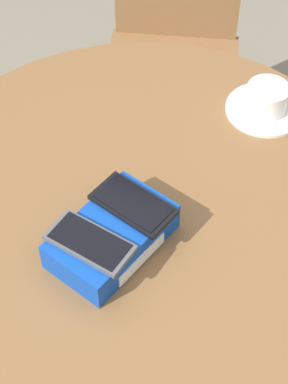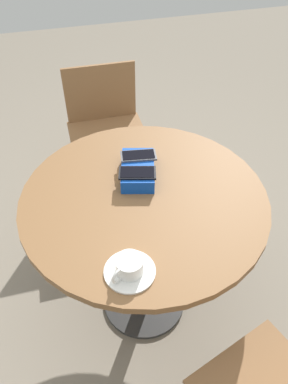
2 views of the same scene
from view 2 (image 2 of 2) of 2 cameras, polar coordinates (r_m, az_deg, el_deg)
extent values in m
plane|color=gray|center=(2.05, 0.00, -16.25)|extent=(8.00, 8.00, 0.00)
cylinder|color=#2D2D2D|center=(2.04, 0.00, -16.11)|extent=(0.42, 0.42, 0.02)
cylinder|color=#2D2D2D|center=(1.73, 0.00, -9.91)|extent=(0.07, 0.07, 0.72)
cylinder|color=brown|center=(1.44, 0.00, -1.00)|extent=(0.95, 0.95, 0.03)
cube|color=#0F42AD|center=(1.50, -0.95, 3.35)|extent=(0.24, 0.18, 0.06)
cube|color=white|center=(1.51, -3.44, 3.04)|extent=(0.12, 0.03, 0.03)
cube|color=#515156|center=(1.52, -0.85, 5.56)|extent=(0.09, 0.15, 0.01)
cube|color=black|center=(1.52, -0.85, 5.71)|extent=(0.08, 0.14, 0.00)
cube|color=black|center=(1.44, -1.02, 2.93)|extent=(0.11, 0.16, 0.01)
cube|color=black|center=(1.43, -1.03, 3.08)|extent=(0.10, 0.14, 0.00)
cylinder|color=white|center=(1.21, -2.19, -11.98)|extent=(0.17, 0.17, 0.01)
cylinder|color=white|center=(1.18, -2.23, -11.12)|extent=(0.09, 0.09, 0.06)
cylinder|color=tan|center=(1.16, -2.26, -10.51)|extent=(0.08, 0.08, 0.00)
torus|color=white|center=(1.16, -3.85, -12.56)|extent=(0.04, 0.05, 0.06)
cylinder|color=brown|center=(1.74, 16.48, -22.70)|extent=(0.04, 0.04, 0.45)
cube|color=brown|center=(2.26, -5.35, 8.12)|extent=(0.46, 0.46, 0.02)
cube|color=brown|center=(2.34, -6.67, 14.80)|extent=(0.02, 0.43, 0.35)
cylinder|color=brown|center=(2.24, -9.12, -0.65)|extent=(0.04, 0.04, 0.46)
cylinder|color=brown|center=(2.29, 1.02, 1.14)|extent=(0.04, 0.04, 0.46)
cylinder|color=brown|center=(2.55, -10.38, 5.58)|extent=(0.04, 0.04, 0.46)
cylinder|color=brown|center=(2.59, -1.38, 7.07)|extent=(0.04, 0.04, 0.46)
camera|label=1|loc=(1.69, -21.27, 38.65)|focal=60.00mm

